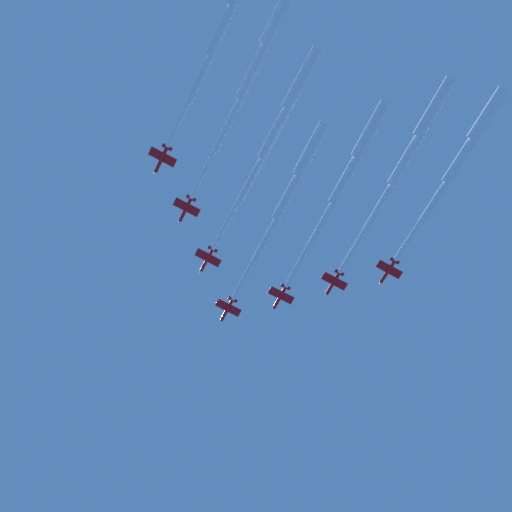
% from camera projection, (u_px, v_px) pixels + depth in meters
% --- Properties ---
extents(jet_lead, '(69.77, 25.04, 3.81)m').
position_uv_depth(jet_lead, '(289.00, 192.00, 199.91)').
color(jet_lead, red).
extents(jet_port_inner, '(74.45, 27.94, 3.82)m').
position_uv_depth(jet_port_inner, '(277.00, 128.00, 195.31)').
color(jet_port_inner, red).
extents(jet_starboard_inner, '(71.21, 25.05, 3.80)m').
position_uv_depth(jet_starboard_inner, '(347.00, 175.00, 197.81)').
color(jet_starboard_inner, red).
extents(jet_port_mid, '(76.23, 27.27, 3.81)m').
position_uv_depth(jet_port_mid, '(255.00, 65.00, 189.76)').
color(jet_port_mid, red).
extents(jet_starboard_mid, '(73.50, 26.18, 3.91)m').
position_uv_depth(jet_starboard_mid, '(408.00, 155.00, 196.70)').
color(jet_starboard_mid, red).
extents(jet_port_outer, '(67.23, 24.60, 3.80)m').
position_uv_depth(jet_port_outer, '(223.00, 26.00, 183.04)').
color(jet_port_outer, red).
extents(jet_starboard_outer, '(66.09, 25.35, 3.81)m').
position_uv_depth(jet_starboard_outer, '(462.00, 157.00, 195.75)').
color(jet_starboard_outer, red).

